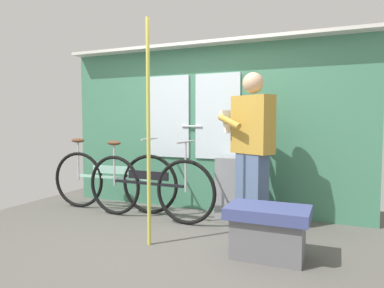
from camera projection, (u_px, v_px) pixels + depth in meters
ground_plane at (157, 245)px, 3.39m from camera, size 5.08×4.40×0.04m
train_door_wall at (207, 124)px, 4.59m from camera, size 4.08×0.28×2.18m
bicycle_near_door at (148, 187)px, 4.20m from camera, size 1.75×0.44×0.96m
bicycle_leaning_behind at (112, 180)px, 4.61m from camera, size 1.83×0.44×0.97m
passenger_reading_newspaper at (252, 147)px, 3.79m from camera, size 0.63×0.58×1.71m
trash_bin_by_wall at (233, 187)px, 4.28m from camera, size 0.39×0.28×0.74m
handrail_pole at (148, 133)px, 3.28m from camera, size 0.04×0.04×2.14m
bench_seat_corner at (268, 230)px, 3.02m from camera, size 0.70×0.44×0.45m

